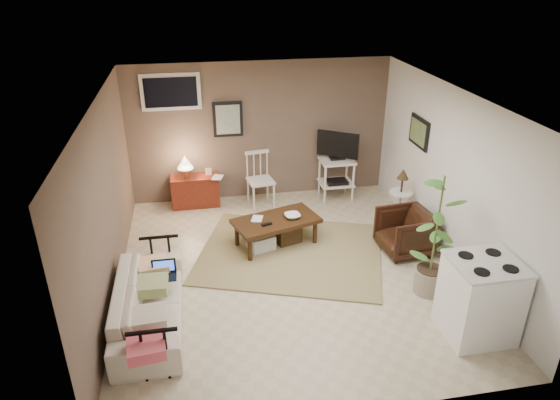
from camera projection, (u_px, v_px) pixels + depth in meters
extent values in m
plane|color=#C1B293|center=(288.00, 269.00, 6.91)|extent=(5.00, 5.00, 0.00)
cube|color=black|center=(228.00, 119.00, 8.39)|extent=(0.50, 0.03, 0.60)
cube|color=black|center=(419.00, 132.00, 7.54)|extent=(0.03, 0.60, 0.45)
cube|color=silver|center=(171.00, 92.00, 8.03)|extent=(0.96, 0.03, 0.60)
cube|color=#8E7E52|center=(291.00, 253.00, 7.28)|extent=(3.12, 2.80, 0.02)
cube|color=#3A230F|center=(276.00, 221.00, 7.32)|extent=(1.36, 0.97, 0.06)
cylinder|color=#3A230F|center=(250.00, 250.00, 7.01)|extent=(0.07, 0.07, 0.39)
cylinder|color=#3A230F|center=(315.00, 232.00, 7.45)|extent=(0.07, 0.07, 0.39)
cylinder|color=#3A230F|center=(237.00, 235.00, 7.39)|extent=(0.07, 0.07, 0.39)
cylinder|color=#3A230F|center=(300.00, 219.00, 7.83)|extent=(0.07, 0.07, 0.39)
cube|color=black|center=(267.00, 224.00, 7.14)|extent=(0.16, 0.09, 0.02)
cube|color=#423017|center=(287.00, 234.00, 7.52)|extent=(0.43, 0.40, 0.27)
cube|color=silver|center=(261.00, 242.00, 7.34)|extent=(0.43, 0.40, 0.23)
imported|color=beige|center=(148.00, 297.00, 5.75)|extent=(0.55, 1.89, 0.74)
cube|color=black|center=(164.00, 277.00, 5.99)|extent=(0.29, 0.20, 0.01)
cube|color=black|center=(164.00, 266.00, 6.04)|extent=(0.29, 0.01, 0.18)
cube|color=blue|center=(164.00, 266.00, 6.03)|extent=(0.25, 0.00, 0.15)
cube|color=maroon|center=(196.00, 191.00, 8.61)|extent=(0.81, 0.36, 0.54)
cylinder|color=#AE6D43|center=(186.00, 173.00, 8.40)|extent=(0.09, 0.09, 0.18)
cone|color=#FFF1B7|center=(185.00, 162.00, 8.31)|extent=(0.27, 0.27, 0.22)
cube|color=tan|center=(208.00, 172.00, 8.52)|extent=(0.11, 0.02, 0.14)
cube|color=silver|center=(261.00, 181.00, 8.57)|extent=(0.48, 0.48, 0.04)
cylinder|color=silver|center=(254.00, 199.00, 8.47)|extent=(0.04, 0.04, 0.42)
cylinder|color=silver|center=(274.00, 196.00, 8.57)|extent=(0.04, 0.04, 0.42)
cylinder|color=silver|center=(248.00, 190.00, 8.77)|extent=(0.04, 0.04, 0.42)
cylinder|color=silver|center=(268.00, 188.00, 8.88)|extent=(0.04, 0.04, 0.42)
cube|color=silver|center=(257.00, 152.00, 8.54)|extent=(0.42, 0.11, 0.06)
cube|color=silver|center=(337.00, 161.00, 8.68)|extent=(0.58, 0.47, 0.04)
cube|color=silver|center=(336.00, 183.00, 8.87)|extent=(0.58, 0.47, 0.03)
cylinder|color=silver|center=(325.00, 184.00, 8.62)|extent=(0.04, 0.04, 0.74)
cylinder|color=silver|center=(353.00, 182.00, 8.70)|extent=(0.04, 0.04, 0.74)
cylinder|color=silver|center=(319.00, 176.00, 8.97)|extent=(0.04, 0.04, 0.74)
cylinder|color=silver|center=(346.00, 174.00, 9.05)|extent=(0.04, 0.04, 0.74)
cube|color=black|center=(337.00, 158.00, 8.66)|extent=(0.26, 0.15, 0.03)
cube|color=black|center=(338.00, 145.00, 8.55)|extent=(0.64, 0.45, 0.44)
cube|color=#D77453|center=(338.00, 145.00, 8.55)|extent=(0.53, 0.36, 0.36)
cube|color=black|center=(337.00, 183.00, 8.81)|extent=(0.37, 0.26, 0.11)
cylinder|color=silver|center=(397.00, 224.00, 8.06)|extent=(0.26, 0.26, 0.03)
cylinder|color=silver|center=(399.00, 209.00, 7.94)|extent=(0.05, 0.05, 0.55)
cylinder|color=silver|center=(401.00, 193.00, 7.82)|extent=(0.37, 0.37, 0.03)
cylinder|color=black|center=(402.00, 185.00, 7.76)|extent=(0.03, 0.03, 0.24)
cone|color=#382817|center=(403.00, 174.00, 7.68)|extent=(0.18, 0.18, 0.16)
imported|color=black|center=(405.00, 230.00, 7.19)|extent=(0.71, 0.75, 0.71)
cylinder|color=gray|center=(429.00, 280.00, 6.39)|extent=(0.37, 0.37, 0.33)
cylinder|color=#4C602D|center=(437.00, 225.00, 6.04)|extent=(0.02, 0.02, 1.29)
cube|color=white|center=(480.00, 300.00, 5.54)|extent=(0.72, 0.67, 0.92)
cube|color=silver|center=(487.00, 263.00, 5.33)|extent=(0.74, 0.69, 0.03)
cylinder|color=black|center=(482.00, 272.00, 5.15)|extent=(0.16, 0.16, 0.01)
cylinder|color=black|center=(511.00, 269.00, 5.21)|extent=(0.16, 0.16, 0.01)
cylinder|color=black|center=(466.00, 255.00, 5.44)|extent=(0.16, 0.16, 0.01)
cylinder|color=black|center=(493.00, 252.00, 5.50)|extent=(0.16, 0.16, 0.01)
imported|color=#3A230F|center=(292.00, 211.00, 7.30)|extent=(0.23, 0.08, 0.23)
imported|color=#3A230F|center=(252.00, 213.00, 7.27)|extent=(0.15, 0.06, 0.21)
imported|color=#3A230F|center=(212.00, 172.00, 8.39)|extent=(0.17, 0.07, 0.23)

